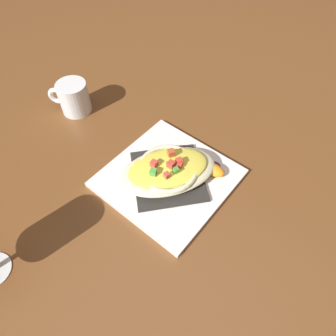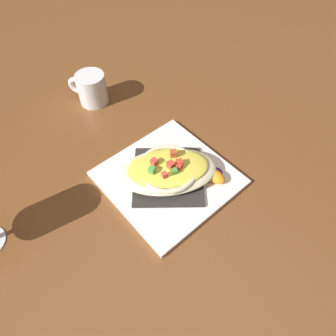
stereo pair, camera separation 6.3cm
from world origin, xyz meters
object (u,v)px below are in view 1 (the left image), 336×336
(gratin_dish, at_px, (168,170))
(coffee_mug, at_px, (74,99))
(orange_garnish, at_px, (213,169))
(square_plate, at_px, (168,178))

(gratin_dish, xyz_separation_m, coffee_mug, (0.32, -0.09, -0.00))
(orange_garnish, bearing_deg, square_plate, 34.35)
(square_plate, distance_m, coffee_mug, 0.33)
(gratin_dish, xyz_separation_m, orange_garnish, (-0.08, -0.06, -0.02))
(orange_garnish, height_order, coffee_mug, coffee_mug)
(square_plate, xyz_separation_m, orange_garnish, (-0.08, -0.06, 0.02))
(square_plate, relative_size, gratin_dish, 1.08)
(square_plate, relative_size, orange_garnish, 3.97)
(gratin_dish, relative_size, coffee_mug, 2.25)
(coffee_mug, bearing_deg, orange_garnish, 174.68)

